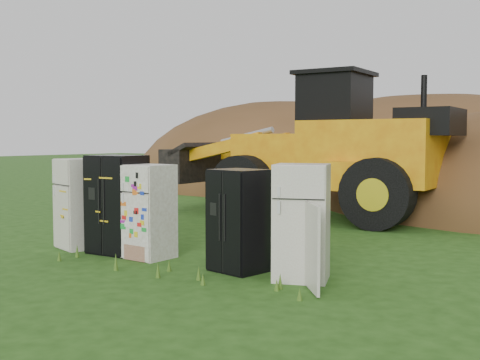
{
  "coord_description": "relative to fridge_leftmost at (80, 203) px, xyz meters",
  "views": [
    {
      "loc": [
        6.57,
        -8.11,
        2.14
      ],
      "look_at": [
        0.0,
        2.0,
        1.32
      ],
      "focal_mm": 45.0,
      "sensor_mm": 36.0,
      "label": 1
    }
  ],
  "objects": [
    {
      "name": "dirt_mound_back",
      "position": [
        1.74,
        17.46,
        -0.88
      ],
      "size": [
        19.97,
        13.31,
        8.03
      ],
      "primitive_type": "ellipsoid",
      "color": "#4A3018",
      "rests_on": "ground"
    },
    {
      "name": "fridge_sticker",
      "position": [
        1.82,
        -0.03,
        -0.04
      ],
      "size": [
        0.8,
        0.75,
        1.69
      ],
      "primitive_type": null,
      "rotation": [
        0.0,
        0.0,
        -0.08
      ],
      "color": "white",
      "rests_on": "ground"
    },
    {
      "name": "fridge_open_door",
      "position": [
        4.88,
        -0.03,
        0.0
      ],
      "size": [
        1.0,
        0.96,
        1.76
      ],
      "primitive_type": null,
      "rotation": [
        0.0,
        0.0,
        0.34
      ],
      "color": "silver",
      "rests_on": "ground"
    },
    {
      "name": "dirt_mound_left",
      "position": [
        -3.99,
        15.01,
        -0.88
      ],
      "size": [
        14.11,
        10.58,
        7.61
      ],
      "primitive_type": "ellipsoid",
      "color": "#4A3018",
      "rests_on": "ground"
    },
    {
      "name": "ground",
      "position": [
        2.46,
        -0.02,
        -0.88
      ],
      "size": [
        120.0,
        120.0,
        0.0
      ],
      "primitive_type": "plane",
      "color": "#214612",
      "rests_on": "ground"
    },
    {
      "name": "fridge_black_right",
      "position": [
        3.76,
        -0.05,
        -0.05
      ],
      "size": [
        0.95,
        0.84,
        1.65
      ],
      "primitive_type": null,
      "rotation": [
        0.0,
        0.0,
        -0.2
      ],
      "color": "black",
      "rests_on": "ground"
    },
    {
      "name": "wheel_loader",
      "position": [
        1.4,
        6.7,
        1.09
      ],
      "size": [
        8.18,
        3.44,
        3.93
      ],
      "primitive_type": null,
      "rotation": [
        0.0,
        0.0,
        0.02
      ],
      "color": "#EBA80F",
      "rests_on": "ground"
    },
    {
      "name": "fridge_leftmost",
      "position": [
        0.0,
        0.0,
        0.0
      ],
      "size": [
        0.97,
        0.95,
        1.76
      ],
      "primitive_type": null,
      "rotation": [
        0.0,
        0.0,
        -0.31
      ],
      "color": "silver",
      "rests_on": "ground"
    },
    {
      "name": "fridge_black_side",
      "position": [
        0.99,
        0.01,
        0.04
      ],
      "size": [
        0.98,
        0.78,
        1.84
      ],
      "primitive_type": null,
      "rotation": [
        0.0,
        0.0,
        0.02
      ],
      "color": "black",
      "rests_on": "ground"
    }
  ]
}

